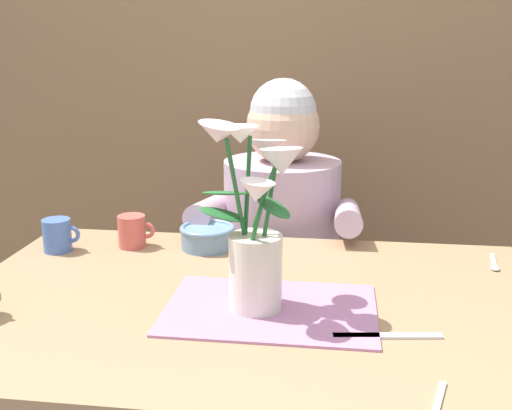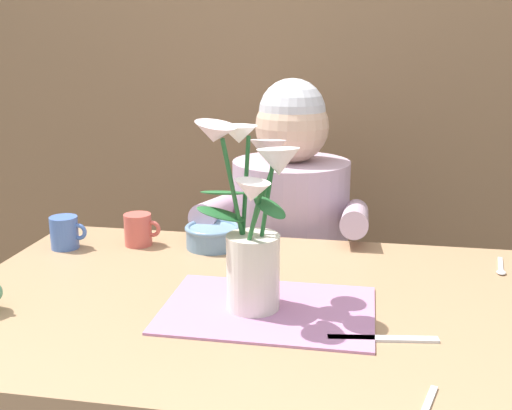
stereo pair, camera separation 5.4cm
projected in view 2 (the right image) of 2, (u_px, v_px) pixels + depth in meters
wood_panel_backdrop at (307, 36)px, 2.10m from camera, size 4.00×0.10×2.50m
dining_table at (249, 342)px, 1.26m from camera, size 1.20×0.80×0.74m
seated_person at (290, 271)px, 1.87m from camera, size 0.45×0.47×1.14m
striped_placemat at (268, 309)px, 1.18m from camera, size 0.40×0.28×0.00m
flower_vase at (253, 226)px, 1.14m from camera, size 0.21×0.22×0.37m
ceramic_bowl at (212, 235)px, 1.53m from camera, size 0.14×0.14×0.06m
dinner_knife at (383, 339)px, 1.07m from camera, size 0.19×0.04×0.00m
coffee_cup at (139, 230)px, 1.55m from camera, size 0.09×0.07×0.08m
tea_cup at (65, 232)px, 1.52m from camera, size 0.09×0.07×0.08m
spoon_1 at (501, 269)px, 1.39m from camera, size 0.03×0.12×0.01m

